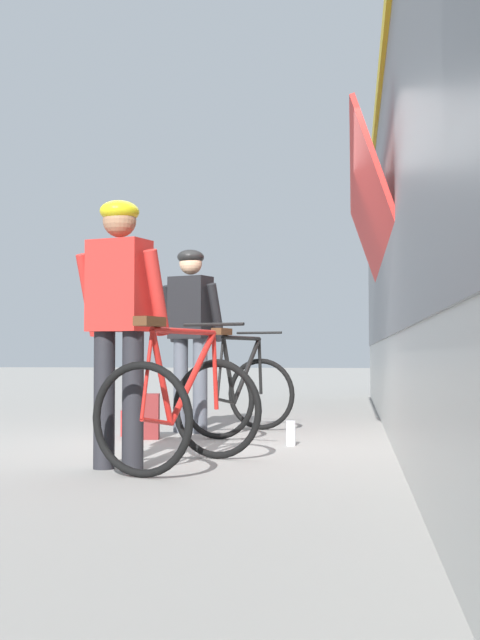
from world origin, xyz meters
TOP-DOWN VIEW (x-y plane):
  - ground_plane at (0.00, 0.00)m, footprint 80.00×80.00m
  - cyclist_near_in_red at (-0.45, -1.48)m, footprint 0.66×0.42m
  - cyclist_far_in_dark at (-0.48, 1.11)m, footprint 0.66×0.46m
  - bicycle_near_red at (-0.06, -1.33)m, footprint 1.00×1.23m
  - bicycle_far_black at (0.02, 1.01)m, footprint 0.98×1.22m
  - backpack_on_platform at (-0.78, 0.47)m, footprint 0.31×0.22m
  - water_bottle_near_the_bikes at (0.56, 0.09)m, footprint 0.08×0.08m
  - water_bottle_by_the_backpack at (-1.00, 0.68)m, footprint 0.08×0.08m

SIDE VIEW (x-z plane):
  - ground_plane at x=0.00m, z-range 0.00..0.00m
  - water_bottle_near_the_bikes at x=0.56m, z-range 0.00..0.21m
  - water_bottle_by_the_backpack at x=-1.00m, z-range 0.00..0.24m
  - backpack_on_platform at x=-0.78m, z-range 0.00..0.40m
  - bicycle_near_red at x=-0.06m, z-range -0.09..0.89m
  - bicycle_far_black at x=0.02m, z-range -0.09..0.89m
  - cyclist_near_in_red at x=-0.45m, z-range 0.17..1.94m
  - cyclist_far_in_dark at x=-0.48m, z-range 0.17..1.94m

